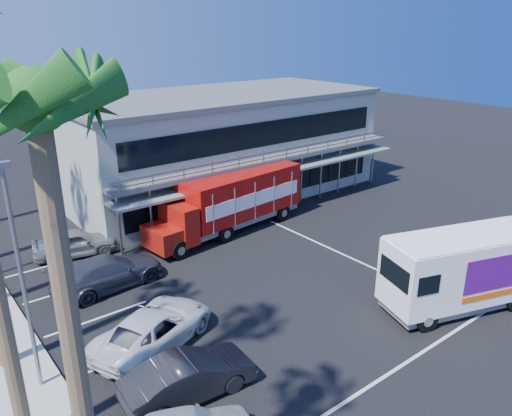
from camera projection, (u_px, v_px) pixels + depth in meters
ground at (343, 278)px, 24.81m from camera, size 120.00×120.00×0.00m
building at (221, 144)px, 36.29m from camera, size 22.40×12.00×7.30m
palm_a at (41, 135)px, 8.29m from camera, size 2.80×2.80×11.75m
light_pole_near at (21, 272)px, 15.75m from camera, size 0.50×0.25×8.09m
red_truck at (232, 200)px, 29.92m from camera, size 10.68×3.56×3.53m
white_van at (463, 270)px, 21.64m from camera, size 7.51×4.56×3.47m
parked_car_b at (189, 377)px, 16.71m from camera, size 4.68×1.96×1.51m
parked_car_c at (154, 328)px, 19.36m from camera, size 5.97×4.44×1.51m
parked_car_d at (108, 272)px, 23.69m from camera, size 5.54×2.63×1.56m
parked_car_e at (75, 242)px, 27.00m from camera, size 4.62×2.65×1.48m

